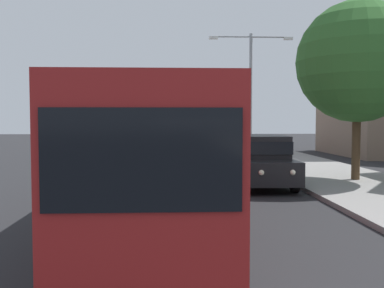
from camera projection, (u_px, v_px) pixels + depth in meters
name	position (u px, v px, depth m)	size (l,w,h in m)	color
bus_lead	(158.00, 152.00, 10.43)	(2.58, 11.10, 3.21)	maroon
bus_second_in_line	(165.00, 134.00, 23.91)	(2.58, 12.38, 3.21)	silver
bus_middle	(168.00, 129.00, 37.70)	(2.58, 12.40, 3.21)	maroon
bus_fourth_in_line	(169.00, 127.00, 51.87)	(2.58, 12.44, 3.21)	silver
white_suv	(262.00, 159.00, 16.06)	(1.86, 4.67, 1.90)	black
streetlamp_mid	(251.00, 82.00, 27.47)	(5.35, 0.28, 7.82)	gray
roadside_tree	(358.00, 62.00, 16.62)	(4.70, 4.70, 6.93)	#4C3823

